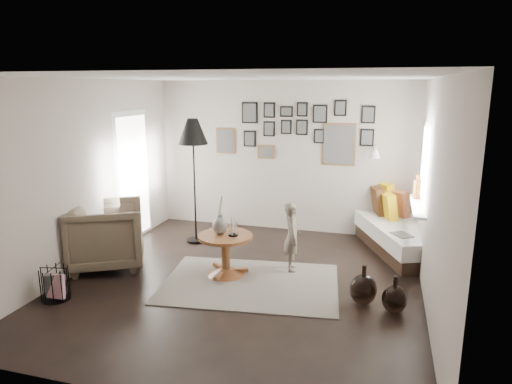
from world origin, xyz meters
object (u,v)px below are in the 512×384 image
(floor_lamp, at_px, (193,136))
(demijohn_small, at_px, (394,299))
(daybed, at_px, (400,232))
(demijohn_large, at_px, (363,289))
(vase, at_px, (220,222))
(child, at_px, (292,237))
(magazine_basket, at_px, (55,284))
(pedestal_table, at_px, (226,257))
(armchair, at_px, (107,235))

(floor_lamp, relative_size, demijohn_small, 4.61)
(daybed, distance_m, demijohn_large, 2.09)
(vase, distance_m, child, 1.01)
(daybed, height_order, demijohn_large, daybed)
(floor_lamp, bearing_deg, demijohn_small, -27.94)
(demijohn_large, distance_m, child, 1.29)
(magazine_basket, bearing_deg, demijohn_large, 13.98)
(pedestal_table, bearing_deg, daybed, 36.66)
(armchair, xyz_separation_m, child, (2.54, 0.54, 0.03))
(demijohn_large, height_order, child, child)
(daybed, relative_size, child, 2.17)
(magazine_basket, distance_m, demijohn_large, 3.66)
(magazine_basket, height_order, demijohn_small, demijohn_small)
(vase, xyz_separation_m, armchair, (-1.65, -0.15, -0.27))
(vase, xyz_separation_m, daybed, (2.35, 1.67, -0.44))
(vase, relative_size, child, 0.54)
(magazine_basket, relative_size, demijohn_small, 0.91)
(pedestal_table, height_order, armchair, armchair)
(demijohn_small, bearing_deg, demijohn_large, 161.08)
(magazine_basket, xyz_separation_m, child, (2.54, 1.64, 0.29))
(demijohn_large, bearing_deg, pedestal_table, 169.28)
(daybed, bearing_deg, child, -162.09)
(floor_lamp, height_order, magazine_basket, floor_lamp)
(armchair, xyz_separation_m, demijohn_small, (3.90, -0.33, -0.29))
(daybed, relative_size, armchair, 2.08)
(magazine_basket, xyz_separation_m, demijohn_large, (3.55, 0.88, -0.01))
(floor_lamp, bearing_deg, armchair, -120.65)
(daybed, height_order, armchair, daybed)
(armchair, distance_m, demijohn_large, 3.57)
(armchair, height_order, floor_lamp, floor_lamp)
(vase, xyz_separation_m, magazine_basket, (-1.65, -1.25, -0.54))
(magazine_basket, relative_size, demijohn_large, 0.83)
(armchair, relative_size, demijohn_small, 2.31)
(floor_lamp, bearing_deg, vase, -53.48)
(magazine_basket, height_order, child, child)
(pedestal_table, height_order, floor_lamp, floor_lamp)
(daybed, bearing_deg, magazine_basket, -167.23)
(demijohn_large, height_order, demijohn_small, demijohn_large)
(armchair, height_order, demijohn_small, armchair)
(floor_lamp, bearing_deg, demijohn_large, -28.99)
(vase, distance_m, demijohn_small, 2.37)
(pedestal_table, xyz_separation_m, child, (0.82, 0.41, 0.22))
(vase, distance_m, daybed, 2.92)
(floor_lamp, distance_m, child, 2.29)
(daybed, height_order, child, child)
(pedestal_table, bearing_deg, demijohn_large, -10.72)
(vase, bearing_deg, child, 23.68)
(pedestal_table, xyz_separation_m, magazine_basket, (-1.73, -1.23, -0.07))
(armchair, bearing_deg, floor_lamp, -60.32)
(magazine_basket, distance_m, demijohn_small, 3.97)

